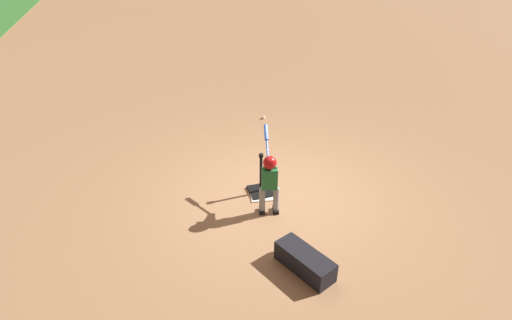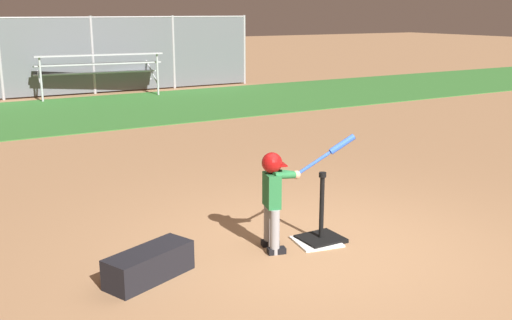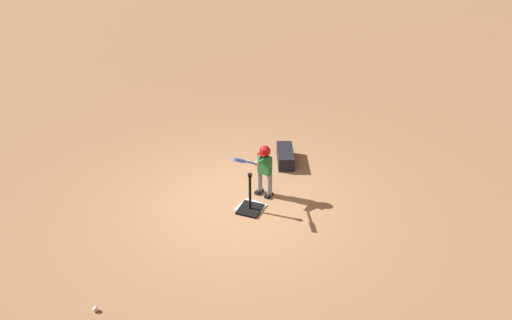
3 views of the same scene
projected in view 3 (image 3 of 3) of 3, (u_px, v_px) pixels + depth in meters
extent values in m
plane|color=#99704C|center=(241.00, 203.00, 9.03)|extent=(90.00, 90.00, 0.00)
cube|color=white|center=(251.00, 208.00, 8.89)|extent=(0.51, 0.51, 0.02)
cube|color=black|center=(250.00, 209.00, 8.83)|extent=(0.43, 0.39, 0.04)
cylinder|color=black|center=(250.00, 193.00, 8.66)|extent=(0.05, 0.05, 0.66)
cylinder|color=black|center=(250.00, 175.00, 8.48)|extent=(0.08, 0.08, 0.05)
cylinder|color=gray|center=(270.00, 186.00, 9.12)|extent=(0.12, 0.12, 0.46)
cube|color=black|center=(269.00, 195.00, 9.20)|extent=(0.20, 0.13, 0.06)
cylinder|color=gray|center=(260.00, 182.00, 9.23)|extent=(0.12, 0.12, 0.46)
cube|color=black|center=(259.00, 192.00, 9.31)|extent=(0.20, 0.13, 0.06)
cube|color=#236B38|center=(265.00, 165.00, 8.98)|extent=(0.19, 0.27, 0.34)
sphere|color=tan|center=(265.00, 152.00, 8.85)|extent=(0.17, 0.17, 0.17)
sphere|color=maroon|center=(265.00, 151.00, 8.85)|extent=(0.21, 0.21, 0.21)
cube|color=maroon|center=(262.00, 154.00, 8.80)|extent=(0.14, 0.17, 0.01)
cylinder|color=#236B38|center=(262.00, 161.00, 8.80)|extent=(0.27, 0.20, 0.10)
cylinder|color=#236B38|center=(259.00, 160.00, 8.84)|extent=(0.28, 0.08, 0.10)
sphere|color=tan|center=(256.00, 164.00, 8.73)|extent=(0.09, 0.09, 0.09)
cylinder|color=blue|center=(246.00, 162.00, 8.44)|extent=(0.59, 0.18, 0.37)
cylinder|color=blue|center=(239.00, 160.00, 8.25)|extent=(0.29, 0.13, 0.20)
cylinder|color=black|center=(257.00, 164.00, 8.75)|extent=(0.05, 0.06, 0.05)
sphere|color=white|center=(95.00, 309.00, 6.73)|extent=(0.07, 0.07, 0.07)
cube|color=black|center=(285.00, 156.00, 10.30)|extent=(0.90, 0.61, 0.28)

